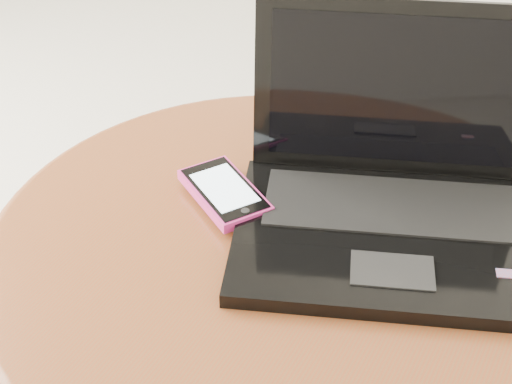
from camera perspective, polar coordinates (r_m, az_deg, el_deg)
The scene contains 4 objects.
table at distance 0.96m, azimuth 1.38°, elevation -8.64°, with size 0.67×0.67×0.53m.
laptop at distance 0.90m, azimuth 9.93°, elevation -0.13°, with size 0.42×0.38×0.23m.
phone_black at distance 0.95m, azimuth -2.18°, elevation 0.06°, with size 0.12×0.11×0.01m.
phone_pink at distance 0.93m, azimuth -2.31°, elevation -0.02°, with size 0.14×0.12×0.01m.
Camera 1 is at (0.38, -0.52, 1.11)m, focal length 55.01 mm.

